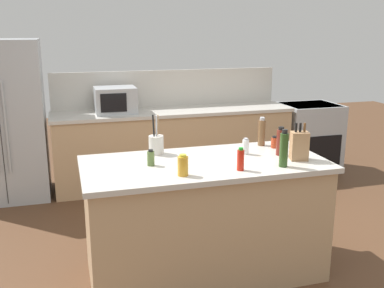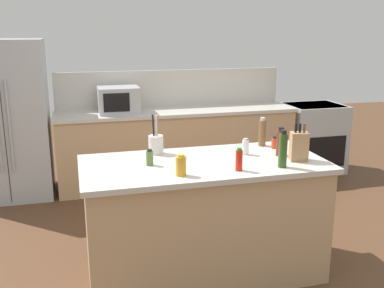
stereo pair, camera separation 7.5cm
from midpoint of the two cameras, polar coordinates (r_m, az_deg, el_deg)
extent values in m
plane|color=brown|center=(3.80, 0.93, -15.92)|extent=(14.00, 14.00, 0.00)
cube|color=tan|center=(5.67, -2.65, -0.52)|extent=(2.92, 0.62, 0.90)
cube|color=beige|center=(5.57, -2.71, 4.16)|extent=(2.96, 0.66, 0.04)
cube|color=beige|center=(5.83, -3.47, 7.11)|extent=(2.92, 0.03, 0.46)
cube|color=tan|center=(3.59, 0.96, -9.73)|extent=(1.80, 0.82, 0.90)
cube|color=beige|center=(3.43, 1.00, -2.56)|extent=(1.86, 0.88, 0.04)
cube|color=#ADB2B7|center=(5.52, -23.14, 2.71)|extent=(0.89, 0.72, 1.81)
cube|color=#2D2D2D|center=(5.17, -23.58, 1.91)|extent=(0.01, 0.00, 1.72)
cylinder|color=#ADB2B7|center=(5.14, -22.94, 1.92)|extent=(0.02, 0.02, 0.99)
cube|color=#ADB2B7|center=(6.37, 14.22, 0.83)|extent=(0.76, 0.64, 0.92)
cube|color=black|center=(6.13, 15.66, -0.92)|extent=(0.61, 0.01, 0.41)
cube|color=black|center=(6.28, 14.47, 4.82)|extent=(0.68, 0.58, 0.02)
cube|color=#ADB2B7|center=(5.42, -10.09, 5.51)|extent=(0.48, 0.38, 0.31)
cube|color=black|center=(5.23, -10.32, 5.17)|extent=(0.30, 0.01, 0.21)
cube|color=#A87C54|center=(3.52, 12.87, -0.25)|extent=(0.15, 0.13, 0.22)
cylinder|color=black|center=(3.48, 12.48, 2.05)|extent=(0.02, 0.02, 0.07)
cylinder|color=black|center=(3.49, 13.00, 2.05)|extent=(0.02, 0.02, 0.07)
cylinder|color=brown|center=(3.50, 13.52, 2.05)|extent=(0.02, 0.02, 0.07)
cylinder|color=beige|center=(3.62, -5.16, -0.11)|extent=(0.12, 0.12, 0.15)
cylinder|color=olive|center=(3.60, -5.01, 2.33)|extent=(0.01, 0.05, 0.18)
cylinder|color=black|center=(3.58, -5.51, 2.28)|extent=(0.01, 0.05, 0.18)
cylinder|color=#B2B2B7|center=(3.57, -5.14, 2.23)|extent=(0.01, 0.03, 0.18)
cylinder|color=red|center=(3.21, 5.52, -2.06)|extent=(0.05, 0.05, 0.15)
cylinder|color=green|center=(3.19, 5.56, -0.62)|extent=(0.03, 0.03, 0.02)
cylinder|color=#2D4C1E|center=(3.33, 10.95, -0.78)|extent=(0.06, 0.06, 0.25)
cylinder|color=black|center=(3.29, 11.06, 1.56)|extent=(0.04, 0.04, 0.03)
cylinder|color=brown|center=(3.90, 8.30, 1.41)|extent=(0.06, 0.06, 0.22)
cylinder|color=#B2B2B7|center=(3.87, 8.37, 3.19)|extent=(0.04, 0.04, 0.03)
cylinder|color=#B73D1E|center=(3.85, 9.85, 0.15)|extent=(0.05, 0.05, 0.09)
cylinder|color=black|center=(3.84, 9.89, 0.89)|extent=(0.04, 0.04, 0.02)
cylinder|color=silver|center=(3.62, 6.24, -0.39)|extent=(0.05, 0.05, 0.12)
cylinder|color=#B2B2B7|center=(3.61, 6.26, 0.63)|extent=(0.03, 0.03, 0.02)
cylinder|color=gold|center=(3.09, -1.86, -2.83)|extent=(0.07, 0.07, 0.14)
cylinder|color=gold|center=(3.06, -1.87, -1.48)|extent=(0.05, 0.05, 0.02)
cylinder|color=maroon|center=(3.63, 10.61, 0.19)|extent=(0.07, 0.07, 0.21)
cylinder|color=black|center=(3.60, 10.70, 1.96)|extent=(0.04, 0.04, 0.02)
cylinder|color=#567038|center=(3.33, -5.90, -1.85)|extent=(0.05, 0.05, 0.11)
cylinder|color=black|center=(3.31, -5.93, -0.83)|extent=(0.04, 0.04, 0.02)
camera|label=1|loc=(0.04, -90.58, -0.15)|focal=42.00mm
camera|label=2|loc=(0.04, 89.42, 0.15)|focal=42.00mm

